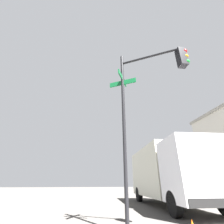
{
  "coord_description": "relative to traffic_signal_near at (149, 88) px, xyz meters",
  "views": [
    {
      "loc": [
        -2.06,
        -8.17,
        1.3
      ],
      "look_at": [
        -7.11,
        -7.43,
        3.62
      ],
      "focal_mm": 24.96,
      "sensor_mm": 36.0,
      "label": 1
    }
  ],
  "objects": [
    {
      "name": "traffic_signal_near",
      "position": [
        0.0,
        0.0,
        0.0
      ],
      "size": [
        1.75,
        2.72,
        6.39
      ],
      "color": "black",
      "rests_on": "ground_plane"
    },
    {
      "name": "box_truck_second",
      "position": [
        -5.39,
        2.92,
        -2.56
      ],
      "size": [
        8.71,
        3.09,
        3.53
      ],
      "color": "silver",
      "rests_on": "ground_plane"
    }
  ]
}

